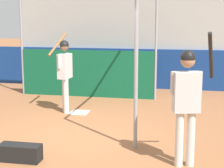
{
  "coord_description": "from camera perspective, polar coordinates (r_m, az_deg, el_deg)",
  "views": [
    {
      "loc": [
        2.13,
        -6.77,
        2.37
      ],
      "look_at": [
        0.67,
        0.46,
        1.02
      ],
      "focal_mm": 60.0,
      "sensor_mm": 36.0,
      "label": 1
    }
  ],
  "objects": [
    {
      "name": "ground_plane",
      "position": [
        7.48,
        -5.78,
        -8.19
      ],
      "size": [
        60.0,
        60.0,
        0.0
      ],
      "primitive_type": "plane",
      "color": "#935B38"
    },
    {
      "name": "outfield_wall",
      "position": [
        12.52,
        1.53,
        2.45
      ],
      "size": [
        24.0,
        0.12,
        1.3
      ],
      "color": "navy",
      "rests_on": "ground"
    },
    {
      "name": "bleacher_section",
      "position": [
        14.07,
        2.72,
        6.73
      ],
      "size": [
        7.05,
        3.2,
        2.98
      ],
      "color": "#9E9E99",
      "rests_on": "ground"
    },
    {
      "name": "batting_cage",
      "position": [
        10.32,
        -4.91,
        4.22
      ],
      "size": [
        4.11,
        4.17,
        3.03
      ],
      "color": "gray",
      "rests_on": "ground"
    },
    {
      "name": "home_plate",
      "position": [
        9.35,
        -5.01,
        -4.33
      ],
      "size": [
        0.44,
        0.44,
        0.02
      ],
      "color": "white",
      "rests_on": "ground"
    },
    {
      "name": "player_batter",
      "position": [
        9.26,
        -7.23,
        2.29
      ],
      "size": [
        0.55,
        0.92,
        1.95
      ],
      "rotation": [
        0.0,
        0.0,
        1.44
      ],
      "color": "silver",
      "rests_on": "ground"
    },
    {
      "name": "player_waiting",
      "position": [
        5.92,
        11.38,
        -1.86
      ],
      "size": [
        0.68,
        0.56,
        2.15
      ],
      "rotation": [
        0.0,
        0.0,
        0.27
      ],
      "color": "silver",
      "rests_on": "ground"
    },
    {
      "name": "equipment_bag",
      "position": [
        6.48,
        -13.83,
        -10.12
      ],
      "size": [
        0.7,
        0.28,
        0.28
      ],
      "color": "black",
      "rests_on": "ground"
    }
  ]
}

